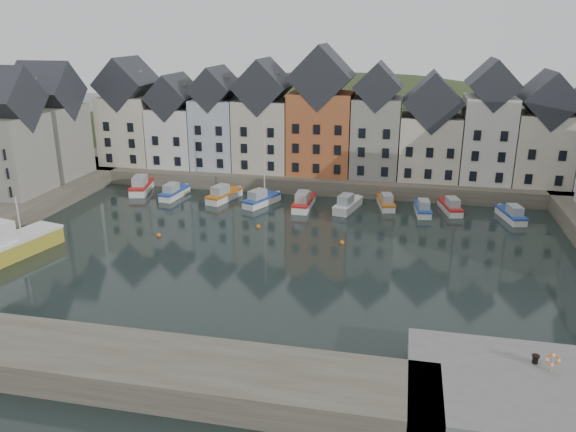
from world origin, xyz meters
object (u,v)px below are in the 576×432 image
(boat_d, at_px, (261,199))
(large_vessel, at_px, (0,247))
(life_ring_post, at_px, (553,360))
(mooring_bollard, at_px, (535,359))
(boat_a, at_px, (142,186))

(boat_d, relative_size, large_vessel, 0.94)
(boat_d, relative_size, life_ring_post, 8.95)
(life_ring_post, bearing_deg, large_vessel, 165.77)
(life_ring_post, bearing_deg, mooring_bollard, 132.29)
(boat_d, xyz_separation_m, life_ring_post, (27.40, -35.22, 2.11))
(life_ring_post, bearing_deg, boat_d, 127.87)
(boat_d, xyz_separation_m, large_vessel, (-20.31, -23.12, 0.70))
(large_vessel, bearing_deg, life_ring_post, -1.30)
(boat_d, height_order, large_vessel, boat_d)
(boat_a, xyz_separation_m, life_ring_post, (45.23, -37.70, 2.06))
(mooring_bollard, height_order, life_ring_post, life_ring_post)
(mooring_bollard, xyz_separation_m, life_ring_post, (0.75, -0.82, 0.55))
(large_vessel, xyz_separation_m, life_ring_post, (47.71, -12.10, 1.41))
(boat_a, distance_m, life_ring_post, 58.92)
(large_vessel, height_order, life_ring_post, large_vessel)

